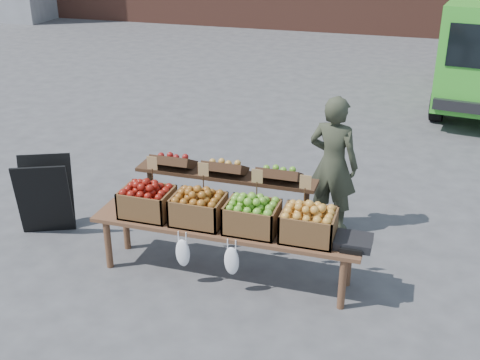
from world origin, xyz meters
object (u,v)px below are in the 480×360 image
(crate_green_apples, at_px, (309,225))
(weighing_scale, at_px, (354,241))
(back_table, at_px, (225,197))
(display_bench, at_px, (225,251))
(vendor, at_px, (333,164))
(crate_red_apples, at_px, (252,217))
(crate_russet_pears, at_px, (198,210))
(crate_golden_apples, at_px, (147,202))
(chalkboard_sign, at_px, (45,196))

(crate_green_apples, relative_size, weighing_scale, 1.47)
(back_table, distance_m, display_bench, 0.79)
(vendor, distance_m, back_table, 1.26)
(back_table, relative_size, crate_red_apples, 4.20)
(crate_russet_pears, bearing_deg, crate_golden_apples, 180.00)
(back_table, distance_m, crate_russet_pears, 0.75)
(crate_green_apples, bearing_deg, vendor, 89.60)
(vendor, xyz_separation_m, chalkboard_sign, (-3.08, -1.04, -0.35))
(back_table, bearing_deg, vendor, 29.83)
(crate_green_apples, height_order, weighing_scale, crate_green_apples)
(chalkboard_sign, bearing_deg, display_bench, -31.79)
(chalkboard_sign, distance_m, crate_red_apples, 2.55)
(crate_red_apples, bearing_deg, crate_russet_pears, 180.00)
(display_bench, distance_m, crate_golden_apples, 0.93)
(crate_russet_pears, bearing_deg, crate_red_apples, 0.00)
(crate_golden_apples, height_order, crate_red_apples, same)
(chalkboard_sign, bearing_deg, crate_golden_apples, -36.05)
(crate_golden_apples, xyz_separation_m, crate_red_apples, (1.10, 0.00, 0.00))
(crate_golden_apples, bearing_deg, weighing_scale, 0.00)
(vendor, distance_m, crate_red_apples, 1.45)
(weighing_scale, bearing_deg, back_table, 154.15)
(chalkboard_sign, relative_size, crate_golden_apples, 1.78)
(back_table, relative_size, display_bench, 0.78)
(display_bench, distance_m, crate_green_apples, 0.93)
(chalkboard_sign, xyz_separation_m, display_bench, (2.25, -0.30, -0.16))
(crate_russet_pears, relative_size, weighing_scale, 1.47)
(crate_golden_apples, bearing_deg, chalkboard_sign, 168.23)
(crate_red_apples, distance_m, weighing_scale, 0.98)
(weighing_scale, bearing_deg, display_bench, 180.00)
(vendor, distance_m, chalkboard_sign, 3.27)
(crate_golden_apples, bearing_deg, crate_red_apples, 0.00)
(display_bench, xyz_separation_m, weighing_scale, (1.25, 0.00, 0.33))
(crate_red_apples, distance_m, crate_green_apples, 0.55)
(chalkboard_sign, distance_m, crate_golden_apples, 1.48)
(crate_russet_pears, bearing_deg, chalkboard_sign, 171.45)
(vendor, bearing_deg, crate_red_apples, 80.26)
(display_bench, xyz_separation_m, crate_russet_pears, (-0.28, 0.00, 0.42))
(crate_green_apples, bearing_deg, crate_red_apples, 180.00)
(vendor, relative_size, weighing_scale, 4.67)
(vendor, bearing_deg, back_table, 42.85)
(back_table, relative_size, crate_russet_pears, 4.20)
(display_bench, relative_size, weighing_scale, 7.94)
(crate_russet_pears, bearing_deg, back_table, 86.88)
(crate_golden_apples, height_order, crate_green_apples, same)
(crate_red_apples, xyz_separation_m, crate_green_apples, (0.55, 0.00, 0.00))
(chalkboard_sign, xyz_separation_m, crate_russet_pears, (1.97, -0.30, 0.26))
(chalkboard_sign, xyz_separation_m, weighing_scale, (3.50, -0.30, 0.16))
(crate_russet_pears, height_order, crate_green_apples, same)
(back_table, height_order, crate_green_apples, back_table)
(vendor, height_order, crate_russet_pears, vendor)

